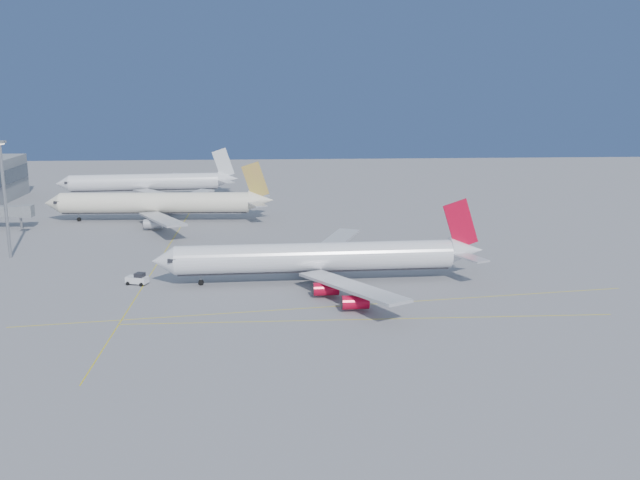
# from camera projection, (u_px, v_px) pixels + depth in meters

# --- Properties ---
(ground) EXTENTS (500.00, 500.00, 0.00)m
(ground) POSITION_uv_depth(u_px,v_px,m) (336.00, 297.00, 142.68)
(ground) COLOR slate
(ground) RESTS_ON ground
(taxiway_lines) EXTENTS (118.86, 140.00, 0.02)m
(taxiway_lines) POSITION_uv_depth(u_px,v_px,m) (263.00, 289.00, 147.97)
(taxiway_lines) COLOR #D8C70C
(taxiway_lines) RESTS_ON ground
(airliner_virgin) EXTENTS (71.38, 64.11, 17.62)m
(airliner_virgin) POSITION_uv_depth(u_px,v_px,m) (322.00, 258.00, 152.25)
(airliner_virgin) COLOR white
(airliner_virgin) RESTS_ON ground
(airliner_etihad) EXTENTS (69.91, 64.63, 18.26)m
(airliner_etihad) POSITION_uv_depth(u_px,v_px,m) (160.00, 203.00, 217.57)
(airliner_etihad) COLOR white
(airliner_etihad) RESTS_ON ground
(airliner_third) EXTENTS (66.04, 60.70, 17.71)m
(airliner_third) POSITION_uv_depth(u_px,v_px,m) (149.00, 182.00, 262.51)
(airliner_third) COLOR white
(airliner_third) RESTS_ON ground
(pushback_tug) EXTENTS (5.00, 3.88, 2.54)m
(pushback_tug) POSITION_uv_depth(u_px,v_px,m) (138.00, 279.00, 151.08)
(pushback_tug) COLOR white
(pushback_tug) RESTS_ON ground
(light_mast) EXTENTS (2.45, 2.45, 28.39)m
(light_mast) POSITION_uv_depth(u_px,v_px,m) (4.00, 190.00, 170.20)
(light_mast) COLOR gray
(light_mast) RESTS_ON ground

